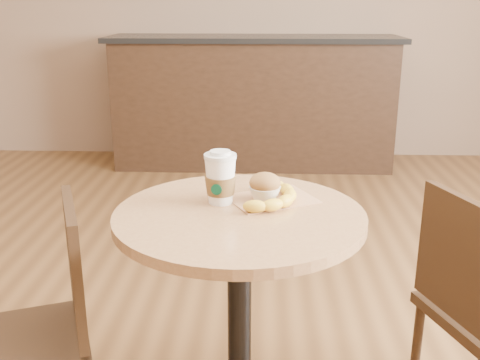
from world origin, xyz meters
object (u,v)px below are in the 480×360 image
at_px(coffee_cup, 220,180).
at_px(banana, 273,195).
at_px(cafe_table, 239,281).
at_px(muffin, 265,187).
at_px(chair_left, 43,328).
at_px(chair_right, 479,305).

xyz_separation_m(coffee_cup, banana, (0.15, 0.01, -0.05)).
relative_size(cafe_table, banana, 2.97).
bearing_deg(muffin, banana, -20.04).
xyz_separation_m(cafe_table, banana, (0.09, 0.08, 0.24)).
xyz_separation_m(chair_left, muffin, (0.62, 0.20, 0.36)).
distance_m(chair_left, banana, 0.75).
relative_size(cafe_table, chair_left, 0.94).
xyz_separation_m(chair_right, muffin, (-0.65, 0.02, 0.36)).
height_order(chair_left, muffin, muffin).
xyz_separation_m(cafe_table, chair_left, (-0.55, -0.11, -0.10)).
bearing_deg(chair_right, cafe_table, 75.60).
distance_m(chair_right, banana, 0.71).
xyz_separation_m(coffee_cup, muffin, (0.13, 0.02, -0.03)).
bearing_deg(banana, cafe_table, -115.37).
xyz_separation_m(cafe_table, muffin, (0.07, 0.09, 0.26)).
bearing_deg(coffee_cup, muffin, 17.71).
height_order(cafe_table, banana, banana).
bearing_deg(chair_left, banana, 85.12).
bearing_deg(banana, muffin, -176.34).
relative_size(chair_right, coffee_cup, 5.09).
bearing_deg(chair_left, coffee_cup, 89.05).
bearing_deg(coffee_cup, chair_left, -149.04).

